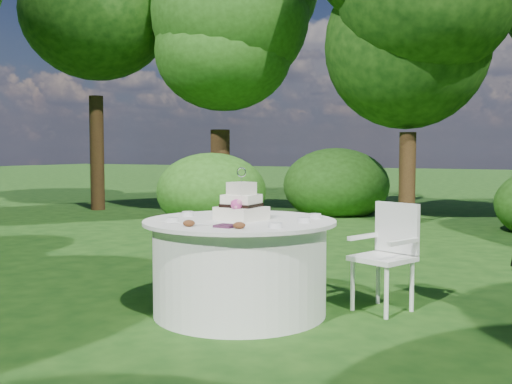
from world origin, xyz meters
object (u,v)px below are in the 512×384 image
chair (388,248)px  cake (241,206)px  napkins (226,226)px  table (240,266)px

chair → cake: bearing=-146.3°
napkins → table: bearing=107.3°
napkins → chair: (0.89, 1.14, -0.26)m
table → cake: 0.50m
napkins → cake: bearing=105.6°
chair → napkins: bearing=-128.0°
cake → chair: size_ratio=0.48×
napkins → chair: size_ratio=0.16×
cake → chair: cake is taller
chair → table: bearing=-146.5°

